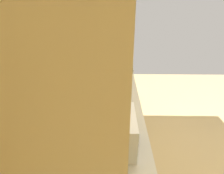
# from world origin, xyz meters

# --- Properties ---
(ground_plane) EXTENTS (6.75, 6.75, 0.00)m
(ground_plane) POSITION_xyz_m (0.00, 0.00, 0.00)
(ground_plane) COLOR tan
(wall_back) EXTENTS (4.34, 0.12, 2.66)m
(wall_back) POSITION_xyz_m (0.00, 1.69, 1.33)
(wall_back) COLOR #EDD288
(wall_back) RESTS_ON ground_plane
(counter_run) EXTENTS (3.42, 0.63, 0.88)m
(counter_run) POSITION_xyz_m (-0.39, 1.33, 0.44)
(counter_run) COLOR beige
(counter_run) RESTS_ON ground_plane
(upper_cabinets) EXTENTS (2.23, 0.34, 0.58)m
(upper_cabinets) POSITION_xyz_m (-0.39, 1.46, 1.80)
(upper_cabinets) COLOR beige
(oven_range) EXTENTS (0.64, 0.65, 1.06)m
(oven_range) POSITION_xyz_m (1.63, 1.31, 0.46)
(oven_range) COLOR #B7BABF
(oven_range) RESTS_ON ground_plane
(microwave) EXTENTS (0.44, 0.39, 0.29)m
(microwave) POSITION_xyz_m (-0.59, 1.34, 1.03)
(microwave) COLOR white
(microwave) RESTS_ON counter_run
(bowl) EXTENTS (0.16, 0.16, 0.07)m
(bowl) POSITION_xyz_m (0.73, 1.22, 0.92)
(bowl) COLOR #4C8CBF
(bowl) RESTS_ON counter_run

